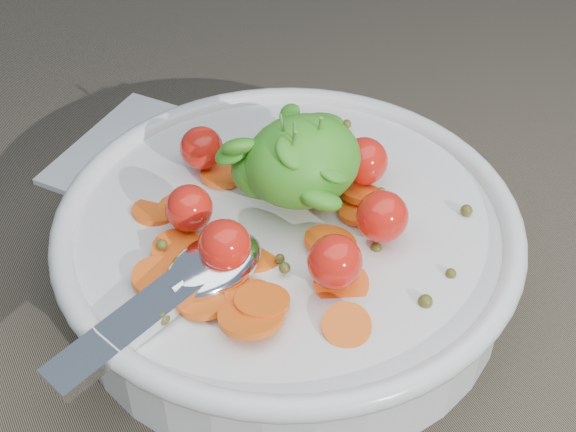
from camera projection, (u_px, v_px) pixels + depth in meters
name	position (u px, v px, depth m)	size (l,w,h in m)	color
ground	(267.00, 310.00, 0.53)	(6.00, 6.00, 0.00)	brown
bowl	(287.00, 243.00, 0.53)	(0.33, 0.30, 0.13)	silver
napkin	(146.00, 155.00, 0.65)	(0.14, 0.12, 0.01)	white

